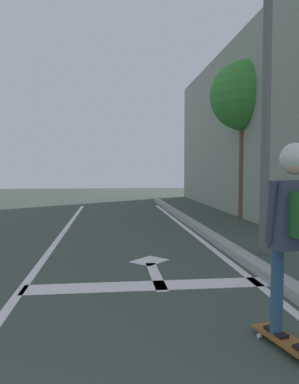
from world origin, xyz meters
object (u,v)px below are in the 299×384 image
skater (295,217)px  roadside_tree (245,97)px  traffic_signal_mast (212,33)px  skateboard (291,344)px

skater → roadside_tree: size_ratio=0.35×
traffic_signal_mast → skater: bearing=-93.8°
skater → traffic_signal_mast: traffic_signal_mast is taller
skateboard → skater: size_ratio=0.52×
skateboard → traffic_signal_mast: bearing=86.1°
skateboard → skater: 1.09m
skateboard → roadside_tree: 9.35m
skateboard → traffic_signal_mast: (0.23, 3.35, 3.80)m
skateboard → roadside_tree: roadside_tree is taller
traffic_signal_mast → roadside_tree: size_ratio=1.15×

